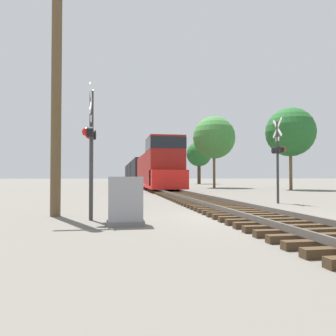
{
  "coord_description": "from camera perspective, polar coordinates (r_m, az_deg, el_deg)",
  "views": [
    {
      "loc": [
        -4.25,
        -9.91,
        1.3
      ],
      "look_at": [
        -1.5,
        6.84,
        1.75
      ],
      "focal_mm": 35.0,
      "sensor_mm": 36.0,
      "label": 1
    }
  ],
  "objects": [
    {
      "name": "crossing_signal_far",
      "position": [
        16.85,
        18.64,
        2.48
      ],
      "size": [
        0.34,
        1.0,
        4.15
      ],
      "rotation": [
        0.0,
        0.0,
        1.55
      ],
      "color": "#333333",
      "rests_on": "ground"
    },
    {
      "name": "tree_mid_background",
      "position": [
        39.06,
        8.02,
        5.25
      ],
      "size": [
        4.98,
        4.98,
        8.39
      ],
      "color": "brown",
      "rests_on": "ground"
    },
    {
      "name": "tree_far_right",
      "position": [
        35.15,
        20.54,
        5.87
      ],
      "size": [
        4.89,
        4.89,
        8.22
      ],
      "color": "brown",
      "rests_on": "ground"
    },
    {
      "name": "utility_pole",
      "position": [
        11.75,
        -18.87,
        12.49
      ],
      "size": [
        1.8,
        0.33,
        8.06
      ],
      "color": "brown",
      "rests_on": "ground"
    },
    {
      "name": "tree_deep_background",
      "position": [
        59.29,
        5.42,
        2.42
      ],
      "size": [
        4.52,
        4.52,
        7.67
      ],
      "color": "#473521",
      "rests_on": "ground"
    },
    {
      "name": "rail_track_bed",
      "position": [
        10.84,
        13.95,
        -7.65
      ],
      "size": [
        2.6,
        160.0,
        0.31
      ],
      "color": "#42301E",
      "rests_on": "ground"
    },
    {
      "name": "ground_plane",
      "position": [
        10.86,
        13.95,
        -8.36
      ],
      "size": [
        400.0,
        400.0,
        0.0
      ],
      "primitive_type": "plane",
      "color": "#666059"
    },
    {
      "name": "relay_cabinet",
      "position": [
        8.93,
        -7.41,
        -5.75
      ],
      "size": [
        1.0,
        0.66,
        1.3
      ],
      "color": "slate",
      "rests_on": "ground"
    },
    {
      "name": "freight_train",
      "position": [
        57.29,
        -5.06,
        -0.71
      ],
      "size": [
        2.94,
        66.05,
        4.67
      ],
      "color": "maroon",
      "rests_on": "ground"
    },
    {
      "name": "crossing_signal_near",
      "position": [
        10.12,
        -13.35,
        4.71
      ],
      "size": [
        0.36,
        1.01,
        4.04
      ],
      "rotation": [
        0.0,
        0.0,
        -1.62
      ],
      "color": "#333333",
      "rests_on": "ground"
    }
  ]
}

